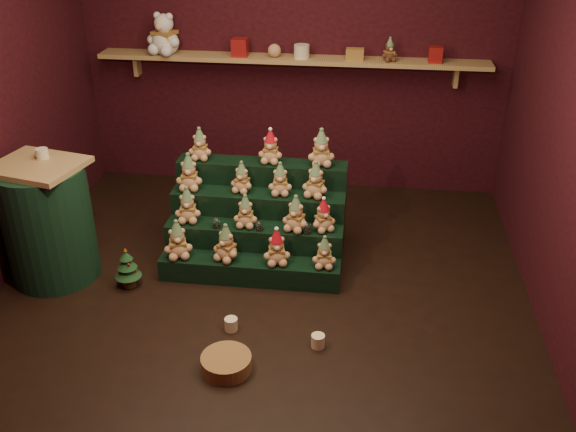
# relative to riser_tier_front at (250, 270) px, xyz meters

# --- Properties ---
(ground) EXTENTS (4.00, 4.00, 0.00)m
(ground) POSITION_rel_riser_tier_front_xyz_m (0.11, -0.17, -0.09)
(ground) COLOR black
(ground) RESTS_ON ground
(back_wall) EXTENTS (4.00, 0.10, 2.80)m
(back_wall) POSITION_rel_riser_tier_front_xyz_m (0.11, 1.88, 1.31)
(back_wall) COLOR black
(back_wall) RESTS_ON ground
(front_wall) EXTENTS (4.00, 0.10, 2.80)m
(front_wall) POSITION_rel_riser_tier_front_xyz_m (0.11, -2.22, 1.31)
(front_wall) COLOR black
(front_wall) RESTS_ON ground
(back_shelf) EXTENTS (3.60, 0.26, 0.24)m
(back_shelf) POSITION_rel_riser_tier_front_xyz_m (0.11, 1.71, 1.20)
(back_shelf) COLOR tan
(back_shelf) RESTS_ON ground
(riser_tier_front) EXTENTS (1.40, 0.22, 0.18)m
(riser_tier_front) POSITION_rel_riser_tier_front_xyz_m (0.00, 0.00, 0.00)
(riser_tier_front) COLOR black
(riser_tier_front) RESTS_ON ground
(riser_tier_midfront) EXTENTS (1.40, 0.22, 0.36)m
(riser_tier_midfront) POSITION_rel_riser_tier_front_xyz_m (0.00, 0.22, 0.09)
(riser_tier_midfront) COLOR black
(riser_tier_midfront) RESTS_ON ground
(riser_tier_midback) EXTENTS (1.40, 0.22, 0.54)m
(riser_tier_midback) POSITION_rel_riser_tier_front_xyz_m (0.00, 0.44, 0.18)
(riser_tier_midback) COLOR black
(riser_tier_midback) RESTS_ON ground
(riser_tier_back) EXTENTS (1.40, 0.22, 0.72)m
(riser_tier_back) POSITION_rel_riser_tier_front_xyz_m (0.00, 0.66, 0.27)
(riser_tier_back) COLOR black
(riser_tier_back) RESTS_ON ground
(teddy_0) EXTENTS (0.27, 0.26, 0.31)m
(teddy_0) POSITION_rel_riser_tier_front_xyz_m (-0.55, -0.01, 0.24)
(teddy_0) COLOR tan
(teddy_0) RESTS_ON riser_tier_front
(teddy_1) EXTENTS (0.27, 0.26, 0.29)m
(teddy_1) POSITION_rel_riser_tier_front_xyz_m (-0.17, -0.01, 0.24)
(teddy_1) COLOR tan
(teddy_1) RESTS_ON riser_tier_front
(teddy_2) EXTENTS (0.24, 0.22, 0.28)m
(teddy_2) POSITION_rel_riser_tier_front_xyz_m (0.21, -0.01, 0.23)
(teddy_2) COLOR tan
(teddy_2) RESTS_ON riser_tier_front
(teddy_3) EXTENTS (0.19, 0.17, 0.25)m
(teddy_3) POSITION_rel_riser_tier_front_xyz_m (0.57, -0.01, 0.22)
(teddy_3) COLOR tan
(teddy_3) RESTS_ON riser_tier_front
(teddy_4) EXTENTS (0.23, 0.21, 0.29)m
(teddy_4) POSITION_rel_riser_tier_front_xyz_m (-0.53, 0.24, 0.41)
(teddy_4) COLOR tan
(teddy_4) RESTS_ON riser_tier_midfront
(teddy_5) EXTENTS (0.19, 0.17, 0.26)m
(teddy_5) POSITION_rel_riser_tier_front_xyz_m (-0.06, 0.22, 0.40)
(teddy_5) COLOR tan
(teddy_5) RESTS_ON riser_tier_midfront
(teddy_6) EXTENTS (0.25, 0.24, 0.28)m
(teddy_6) POSITION_rel_riser_tier_front_xyz_m (0.33, 0.20, 0.41)
(teddy_6) COLOR tan
(teddy_6) RESTS_ON riser_tier_midfront
(teddy_7) EXTENTS (0.25, 0.24, 0.26)m
(teddy_7) POSITION_rel_riser_tier_front_xyz_m (0.54, 0.23, 0.40)
(teddy_7) COLOR tan
(teddy_7) RESTS_ON riser_tier_midfront
(teddy_8) EXTENTS (0.23, 0.21, 0.30)m
(teddy_8) POSITION_rel_riser_tier_front_xyz_m (-0.56, 0.45, 0.60)
(teddy_8) COLOR tan
(teddy_8) RESTS_ON riser_tier_midback
(teddy_9) EXTENTS (0.22, 0.20, 0.25)m
(teddy_9) POSITION_rel_riser_tier_front_xyz_m (-0.13, 0.46, 0.58)
(teddy_9) COLOR tan
(teddy_9) RESTS_ON riser_tier_midback
(teddy_10) EXTENTS (0.20, 0.18, 0.26)m
(teddy_10) POSITION_rel_riser_tier_front_xyz_m (0.18, 0.45, 0.58)
(teddy_10) COLOR tan
(teddy_10) RESTS_ON riser_tier_midback
(teddy_11) EXTENTS (0.25, 0.23, 0.29)m
(teddy_11) POSITION_rel_riser_tier_front_xyz_m (0.46, 0.45, 0.59)
(teddy_11) COLOR tan
(teddy_11) RESTS_ON riser_tier_midback
(teddy_12) EXTENTS (0.19, 0.17, 0.26)m
(teddy_12) POSITION_rel_riser_tier_front_xyz_m (-0.51, 0.65, 0.76)
(teddy_12) COLOR tan
(teddy_12) RESTS_ON riser_tier_back
(teddy_13) EXTENTS (0.20, 0.19, 0.27)m
(teddy_13) POSITION_rel_riser_tier_front_xyz_m (0.07, 0.66, 0.77)
(teddy_13) COLOR tan
(teddy_13) RESTS_ON riser_tier_back
(teddy_14) EXTENTS (0.25, 0.23, 0.30)m
(teddy_14) POSITION_rel_riser_tier_front_xyz_m (0.48, 0.65, 0.78)
(teddy_14) COLOR tan
(teddy_14) RESTS_ON riser_tier_back
(snow_globe_a) EXTENTS (0.06, 0.06, 0.08)m
(snow_globe_a) POSITION_rel_riser_tier_front_xyz_m (-0.28, 0.16, 0.31)
(snow_globe_a) COLOR black
(snow_globe_a) RESTS_ON riser_tier_midfront
(snow_globe_b) EXTENTS (0.06, 0.06, 0.08)m
(snow_globe_b) POSITION_rel_riser_tier_front_xyz_m (0.05, 0.16, 0.31)
(snow_globe_b) COLOR black
(snow_globe_b) RESTS_ON riser_tier_midfront
(snow_globe_c) EXTENTS (0.07, 0.07, 0.09)m
(snow_globe_c) POSITION_rel_riser_tier_front_xyz_m (0.42, 0.16, 0.32)
(snow_globe_c) COLOR black
(snow_globe_c) RESTS_ON riser_tier_midfront
(side_table) EXTENTS (0.72, 0.66, 0.95)m
(side_table) POSITION_rel_riser_tier_front_xyz_m (-1.52, -0.11, 0.38)
(side_table) COLOR tan
(side_table) RESTS_ON ground
(table_ornament) EXTENTS (0.09, 0.09, 0.07)m
(table_ornament) POSITION_rel_riser_tier_front_xyz_m (-1.52, -0.01, 0.90)
(table_ornament) COLOR beige
(table_ornament) RESTS_ON side_table
(mini_christmas_tree) EXTENTS (0.20, 0.20, 0.34)m
(mini_christmas_tree) POSITION_rel_riser_tier_front_xyz_m (-0.90, -0.19, 0.08)
(mini_christmas_tree) COLOR #402B16
(mini_christmas_tree) RESTS_ON ground
(mug_left) EXTENTS (0.09, 0.09, 0.09)m
(mug_left) POSITION_rel_riser_tier_front_xyz_m (-0.02, -0.62, -0.04)
(mug_left) COLOR #F6E6B6
(mug_left) RESTS_ON ground
(mug_right) EXTENTS (0.09, 0.09, 0.09)m
(mug_right) POSITION_rel_riser_tier_front_xyz_m (0.59, -0.73, -0.04)
(mug_right) COLOR #F6E6B6
(mug_right) RESTS_ON ground
(wicker_basket) EXTENTS (0.33, 0.33, 0.10)m
(wicker_basket) POSITION_rel_riser_tier_front_xyz_m (0.03, -1.03, -0.04)
(wicker_basket) COLOR olive
(wicker_basket) RESTS_ON ground
(white_bear) EXTENTS (0.41, 0.39, 0.47)m
(white_bear) POSITION_rel_riser_tier_front_xyz_m (-1.06, 1.67, 1.47)
(white_bear) COLOR white
(white_bear) RESTS_ON back_shelf
(brown_bear) EXTENTS (0.18, 0.18, 0.20)m
(brown_bear) POSITION_rel_riser_tier_front_xyz_m (0.99, 1.67, 1.33)
(brown_bear) COLOR #512F1B
(brown_bear) RESTS_ON back_shelf
(gift_tin_red_a) EXTENTS (0.14, 0.14, 0.16)m
(gift_tin_red_a) POSITION_rel_riser_tier_front_xyz_m (-0.36, 1.68, 1.31)
(gift_tin_red_a) COLOR maroon
(gift_tin_red_a) RESTS_ON back_shelf
(gift_tin_cream) EXTENTS (0.14, 0.14, 0.12)m
(gift_tin_cream) POSITION_rel_riser_tier_front_xyz_m (0.21, 1.68, 1.29)
(gift_tin_cream) COLOR beige
(gift_tin_cream) RESTS_ON back_shelf
(gift_tin_red_b) EXTENTS (0.12, 0.12, 0.14)m
(gift_tin_red_b) POSITION_rel_riser_tier_front_xyz_m (1.40, 1.68, 1.30)
(gift_tin_red_b) COLOR maroon
(gift_tin_red_b) RESTS_ON back_shelf
(shelf_plush_ball) EXTENTS (0.12, 0.12, 0.12)m
(shelf_plush_ball) POSITION_rel_riser_tier_front_xyz_m (-0.04, 1.68, 1.29)
(shelf_plush_ball) COLOR tan
(shelf_plush_ball) RESTS_ON back_shelf
(scarf_gift_box) EXTENTS (0.16, 0.10, 0.10)m
(scarf_gift_box) POSITION_rel_riser_tier_front_xyz_m (0.69, 1.68, 1.28)
(scarf_gift_box) COLOR #C9571C
(scarf_gift_box) RESTS_ON back_shelf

